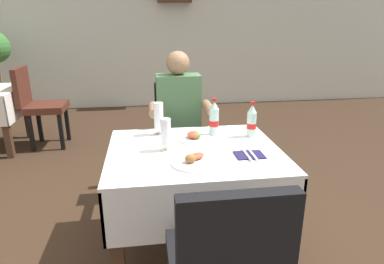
% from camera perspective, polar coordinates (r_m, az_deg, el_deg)
% --- Properties ---
extents(ground_plane, '(11.00, 11.00, 0.00)m').
position_cam_1_polar(ground_plane, '(2.45, -3.15, -18.92)').
color(ground_plane, '#382619').
extents(back_wall, '(11.00, 0.12, 2.91)m').
position_cam_1_polar(back_wall, '(6.02, -7.05, 18.30)').
color(back_wall, silver).
rests_on(back_wall, ground).
extents(main_dining_table, '(1.06, 0.89, 0.73)m').
position_cam_1_polar(main_dining_table, '(2.13, 0.38, -7.22)').
color(main_dining_table, white).
rests_on(main_dining_table, ground).
extents(chair_far_diner_seat, '(0.44, 0.50, 0.97)m').
position_cam_1_polar(chair_far_diner_seat, '(2.91, -2.04, -0.09)').
color(chair_far_diner_seat, black).
rests_on(chair_far_diner_seat, ground).
extents(seated_diner_far, '(0.50, 0.46, 1.26)m').
position_cam_1_polar(seated_diner_far, '(2.75, -2.20, 2.26)').
color(seated_diner_far, '#282D42').
rests_on(seated_diner_far, ground).
extents(plate_near_camera, '(0.23, 0.23, 0.06)m').
position_cam_1_polar(plate_near_camera, '(1.86, 0.10, -4.99)').
color(plate_near_camera, white).
rests_on(plate_near_camera, main_dining_table).
extents(plate_far_diner, '(0.22, 0.22, 0.06)m').
position_cam_1_polar(plate_far_diner, '(2.22, 0.54, -0.91)').
color(plate_far_diner, white).
rests_on(plate_far_diner, main_dining_table).
extents(beer_glass_left, '(0.07, 0.07, 0.23)m').
position_cam_1_polar(beer_glass_left, '(2.30, -5.75, 2.29)').
color(beer_glass_left, white).
rests_on(beer_glass_left, main_dining_table).
extents(beer_glass_middle, '(0.07, 0.07, 0.20)m').
position_cam_1_polar(beer_glass_middle, '(2.02, -4.53, -0.44)').
color(beer_glass_middle, white).
rests_on(beer_glass_middle, main_dining_table).
extents(cola_bottle_primary, '(0.07, 0.07, 0.26)m').
position_cam_1_polar(cola_bottle_primary, '(2.30, 3.81, 2.25)').
color(cola_bottle_primary, silver).
rests_on(cola_bottle_primary, main_dining_table).
extents(cola_bottle_secondary, '(0.07, 0.07, 0.25)m').
position_cam_1_polar(cola_bottle_secondary, '(2.29, 10.21, 1.77)').
color(cola_bottle_secondary, silver).
rests_on(cola_bottle_secondary, main_dining_table).
extents(napkin_cutlery_set, '(0.17, 0.19, 0.01)m').
position_cam_1_polar(napkin_cutlery_set, '(2.00, 9.84, -3.89)').
color(napkin_cutlery_set, '#231E4C').
rests_on(napkin_cutlery_set, main_dining_table).
extents(background_chair_right, '(0.50, 0.44, 0.97)m').
position_cam_1_polar(background_chair_right, '(4.39, -24.95, 4.66)').
color(background_chair_right, '#4C2319').
rests_on(background_chair_right, ground).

